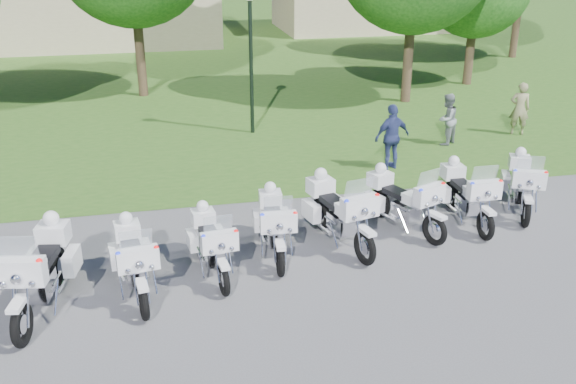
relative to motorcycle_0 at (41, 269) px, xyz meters
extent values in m
plane|color=#56565B|center=(5.09, 0.77, -0.74)|extent=(100.00, 100.00, 0.00)
cube|color=#305D1D|center=(5.09, 27.77, -0.74)|extent=(100.00, 48.00, 0.01)
torus|color=black|center=(-0.19, -1.08, -0.37)|extent=(0.27, 0.76, 0.74)
torus|color=black|center=(0.14, 0.78, -0.37)|extent=(0.27, 0.76, 0.74)
cube|color=white|center=(-0.20, -1.10, 0.02)|extent=(0.28, 0.52, 0.08)
cube|color=white|center=(-0.15, -0.83, 0.43)|extent=(0.83, 0.40, 0.44)
cube|color=silver|center=(-0.14, -0.76, 0.81)|extent=(0.64, 0.24, 0.42)
sphere|color=red|center=(0.19, -0.96, 0.64)|extent=(0.10, 0.10, 0.10)
cube|color=silver|center=(-0.02, -0.13, -0.24)|extent=(0.48, 0.68, 0.38)
cube|color=white|center=(-0.07, -0.39, 0.15)|extent=(0.45, 0.63, 0.24)
cube|color=black|center=(0.04, 0.20, 0.13)|extent=(0.49, 0.74, 0.13)
cube|color=white|center=(0.44, 0.55, -0.18)|extent=(0.30, 0.60, 0.40)
cube|color=white|center=(-0.22, 0.67, -0.18)|extent=(0.30, 0.60, 0.40)
cube|color=white|center=(0.15, 0.81, 0.28)|extent=(0.60, 0.53, 0.35)
sphere|color=white|center=(0.15, 0.81, 0.57)|extent=(0.29, 0.29, 0.29)
torus|color=black|center=(1.67, -0.74, -0.42)|extent=(0.22, 0.66, 0.65)
torus|color=black|center=(1.44, 0.89, -0.42)|extent=(0.22, 0.66, 0.65)
cube|color=white|center=(1.67, -0.76, -0.08)|extent=(0.23, 0.45, 0.07)
cube|color=white|center=(1.64, -0.52, 0.28)|extent=(0.72, 0.33, 0.39)
cube|color=silver|center=(1.63, -0.46, 0.61)|extent=(0.55, 0.19, 0.36)
sphere|color=red|center=(1.95, -0.53, 0.46)|extent=(0.09, 0.09, 0.09)
sphere|color=#1426E5|center=(1.34, -0.62, 0.46)|extent=(0.09, 0.09, 0.09)
cube|color=silver|center=(1.55, 0.09, -0.30)|extent=(0.40, 0.58, 0.33)
cube|color=white|center=(1.58, -0.14, 0.03)|extent=(0.38, 0.54, 0.21)
cube|color=black|center=(1.51, 0.38, 0.02)|extent=(0.41, 0.64, 0.12)
cube|color=white|center=(1.74, 0.78, -0.26)|extent=(0.24, 0.52, 0.35)
cube|color=white|center=(1.17, 0.70, -0.26)|extent=(0.24, 0.52, 0.35)
cube|color=white|center=(1.43, 0.92, 0.15)|extent=(0.51, 0.45, 0.31)
sphere|color=white|center=(1.43, 0.92, 0.40)|extent=(0.25, 0.25, 0.25)
torus|color=black|center=(3.08, -0.26, -0.44)|extent=(0.19, 0.62, 0.61)
torus|color=black|center=(2.88, 1.28, -0.44)|extent=(0.19, 0.62, 0.61)
cube|color=white|center=(3.08, -0.28, -0.12)|extent=(0.21, 0.42, 0.06)
cube|color=white|center=(3.05, -0.05, 0.22)|extent=(0.68, 0.30, 0.37)
cube|color=silver|center=(3.04, 0.00, 0.54)|extent=(0.52, 0.17, 0.34)
sphere|color=red|center=(3.35, -0.07, 0.40)|extent=(0.08, 0.08, 0.08)
sphere|color=#1426E5|center=(2.77, -0.15, 0.40)|extent=(0.08, 0.08, 0.08)
cube|color=silver|center=(2.98, 0.53, -0.33)|extent=(0.37, 0.55, 0.31)
cube|color=white|center=(3.00, 0.31, -0.01)|extent=(0.35, 0.51, 0.20)
cube|color=black|center=(2.94, 0.80, -0.02)|extent=(0.38, 0.60, 0.11)
cube|color=white|center=(3.17, 1.18, -0.28)|extent=(0.22, 0.49, 0.33)
cube|color=white|center=(2.63, 1.11, -0.28)|extent=(0.22, 0.49, 0.33)
cube|color=white|center=(2.88, 1.31, 0.10)|extent=(0.48, 0.42, 0.29)
sphere|color=white|center=(2.88, 1.31, 0.34)|extent=(0.24, 0.24, 0.24)
torus|color=black|center=(4.20, 0.20, -0.42)|extent=(0.18, 0.65, 0.64)
torus|color=black|center=(4.33, 1.83, -0.42)|extent=(0.18, 0.65, 0.64)
cube|color=white|center=(4.20, 0.18, -0.09)|extent=(0.21, 0.43, 0.07)
cube|color=white|center=(4.22, 0.42, 0.27)|extent=(0.71, 0.28, 0.38)
cube|color=silver|center=(4.22, 0.48, 0.61)|extent=(0.55, 0.16, 0.36)
sphere|color=red|center=(4.52, 0.34, 0.45)|extent=(0.09, 0.09, 0.09)
sphere|color=#1426E5|center=(3.91, 0.39, 0.45)|extent=(0.09, 0.09, 0.09)
cube|color=silver|center=(4.27, 1.04, -0.31)|extent=(0.37, 0.56, 0.33)
cube|color=white|center=(4.25, 0.81, 0.03)|extent=(0.35, 0.52, 0.21)
cube|color=black|center=(4.29, 1.32, 0.01)|extent=(0.37, 0.62, 0.12)
cube|color=white|center=(4.60, 1.66, -0.26)|extent=(0.21, 0.51, 0.35)
cube|color=white|center=(4.03, 1.71, -0.26)|extent=(0.21, 0.51, 0.35)
cube|color=white|center=(4.33, 1.86, 0.14)|extent=(0.49, 0.42, 0.31)
sphere|color=white|center=(4.33, 1.86, 0.39)|extent=(0.25, 0.25, 0.25)
torus|color=black|center=(5.90, 0.29, -0.39)|extent=(0.30, 0.73, 0.71)
torus|color=black|center=(5.48, 2.05, -0.39)|extent=(0.30, 0.73, 0.71)
cube|color=white|center=(5.91, 0.27, -0.01)|extent=(0.30, 0.50, 0.07)
cube|color=white|center=(5.84, 0.53, 0.38)|extent=(0.81, 0.43, 0.43)
cube|color=silver|center=(5.83, 0.59, 0.75)|extent=(0.61, 0.26, 0.40)
sphere|color=red|center=(6.19, 0.55, 0.58)|extent=(0.10, 0.10, 0.10)
sphere|color=#1426E5|center=(5.53, 0.39, 0.58)|extent=(0.10, 0.10, 0.10)
cube|color=silver|center=(5.69, 1.19, -0.26)|extent=(0.49, 0.66, 0.36)
cube|color=white|center=(5.75, 0.95, 0.11)|extent=(0.46, 0.62, 0.23)
cube|color=black|center=(5.61, 1.50, 0.09)|extent=(0.51, 0.73, 0.13)
cube|color=white|center=(5.83, 1.97, -0.21)|extent=(0.32, 0.58, 0.38)
cube|color=white|center=(5.21, 1.82, -0.21)|extent=(0.32, 0.58, 0.38)
cube|color=white|center=(5.47, 2.08, 0.24)|extent=(0.60, 0.53, 0.34)
sphere|color=white|center=(5.47, 2.08, 0.52)|extent=(0.28, 0.28, 0.28)
torus|color=black|center=(7.58, 0.78, -0.41)|extent=(0.37, 0.66, 0.66)
torus|color=black|center=(6.94, 2.34, -0.41)|extent=(0.37, 0.66, 0.66)
cube|color=white|center=(7.58, 0.76, -0.06)|extent=(0.33, 0.47, 0.07)
cube|color=white|center=(7.49, 0.99, 0.30)|extent=(0.75, 0.49, 0.40)
cube|color=silver|center=(7.47, 1.04, 0.65)|extent=(0.56, 0.32, 0.37)
sphere|color=red|center=(7.81, 1.05, 0.49)|extent=(0.09, 0.09, 0.09)
sphere|color=#1426E5|center=(7.22, 0.81, 0.49)|extent=(0.09, 0.09, 0.09)
cube|color=silver|center=(7.25, 1.58, -0.29)|extent=(0.52, 0.64, 0.34)
cube|color=white|center=(7.34, 1.35, 0.05)|extent=(0.49, 0.60, 0.22)
cube|color=black|center=(7.14, 1.85, 0.03)|extent=(0.54, 0.70, 0.12)
cube|color=white|center=(7.27, 2.31, -0.24)|extent=(0.36, 0.55, 0.36)
cube|color=white|center=(6.72, 2.09, -0.24)|extent=(0.36, 0.55, 0.36)
cube|color=white|center=(6.93, 2.37, 0.17)|extent=(0.59, 0.55, 0.32)
sphere|color=white|center=(6.93, 2.37, 0.43)|extent=(0.26, 0.26, 0.26)
torus|color=black|center=(8.73, 0.78, -0.41)|extent=(0.13, 0.66, 0.66)
torus|color=black|center=(8.74, 2.45, -0.41)|extent=(0.13, 0.66, 0.66)
cube|color=white|center=(8.73, 0.76, -0.07)|extent=(0.18, 0.44, 0.07)
cube|color=white|center=(8.73, 1.00, 0.30)|extent=(0.71, 0.24, 0.39)
cube|color=silver|center=(8.73, 1.06, 0.64)|extent=(0.55, 0.12, 0.37)
sphere|color=red|center=(9.04, 0.94, 0.48)|extent=(0.09, 0.09, 0.09)
sphere|color=#1426E5|center=(8.41, 0.95, 0.48)|extent=(0.09, 0.09, 0.09)
cube|color=silver|center=(8.73, 1.63, -0.29)|extent=(0.34, 0.56, 0.34)
cube|color=white|center=(8.73, 1.40, 0.05)|extent=(0.32, 0.52, 0.22)
cube|color=black|center=(8.74, 1.93, 0.03)|extent=(0.34, 0.61, 0.12)
cube|color=white|center=(9.04, 2.30, -0.25)|extent=(0.18, 0.51, 0.36)
cube|color=white|center=(8.44, 2.31, -0.25)|extent=(0.18, 0.51, 0.36)
cube|color=white|center=(8.74, 2.48, 0.17)|extent=(0.48, 0.40, 0.32)
sphere|color=white|center=(8.74, 2.48, 0.43)|extent=(0.26, 0.26, 0.26)
torus|color=black|center=(9.90, 1.16, -0.41)|extent=(0.38, 0.66, 0.66)
torus|color=black|center=(10.57, 2.70, -0.41)|extent=(0.38, 0.66, 0.66)
cube|color=white|center=(9.89, 1.14, -0.07)|extent=(0.34, 0.47, 0.07)
cube|color=white|center=(9.99, 1.37, 0.30)|extent=(0.75, 0.50, 0.39)
cube|color=silver|center=(10.01, 1.42, 0.64)|extent=(0.55, 0.33, 0.37)
sphere|color=red|center=(10.26, 1.19, 0.48)|extent=(0.09, 0.09, 0.09)
sphere|color=#1426E5|center=(9.68, 1.44, 0.48)|extent=(0.09, 0.09, 0.09)
cube|color=silver|center=(10.24, 1.95, -0.30)|extent=(0.53, 0.64, 0.34)
cube|color=white|center=(10.15, 1.73, 0.05)|extent=(0.49, 0.60, 0.22)
cube|color=black|center=(10.36, 2.22, 0.03)|extent=(0.55, 0.69, 0.12)
cube|color=white|center=(10.78, 2.44, -0.25)|extent=(0.37, 0.54, 0.36)
cube|color=white|center=(10.24, 2.68, -0.25)|extent=(0.37, 0.54, 0.36)
cube|color=white|center=(10.58, 2.73, 0.17)|extent=(0.59, 0.55, 0.32)
sphere|color=white|center=(10.58, 2.73, 0.42)|extent=(0.26, 0.26, 0.26)
cylinder|color=black|center=(5.17, 9.37, 1.34)|extent=(0.12, 0.12, 4.16)
cylinder|color=#38281C|center=(1.78, 15.18, 1.30)|extent=(0.36, 0.36, 4.08)
cylinder|color=#38281C|center=(11.49, 12.12, 1.23)|extent=(0.36, 0.36, 3.93)
cylinder|color=#38281C|center=(15.14, 14.33, 0.76)|extent=(0.36, 0.36, 3.01)
cylinder|color=#38281C|center=(20.21, 19.41, 1.66)|extent=(0.36, 0.36, 4.79)
cube|color=tan|center=(-0.91, 28.77, 1.06)|extent=(14.00, 8.00, 3.60)
cube|color=tan|center=(16.09, 30.77, 1.06)|extent=(11.00, 7.00, 3.60)
imported|color=gray|center=(13.37, 7.39, 0.10)|extent=(0.72, 0.61, 1.68)
imported|color=gray|center=(10.69, 6.94, 0.04)|extent=(0.96, 0.93, 1.56)
imported|color=navy|center=(8.32, 5.29, 0.16)|extent=(1.12, 0.67, 1.79)
camera|label=1|loc=(2.09, -10.25, 5.37)|focal=40.00mm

